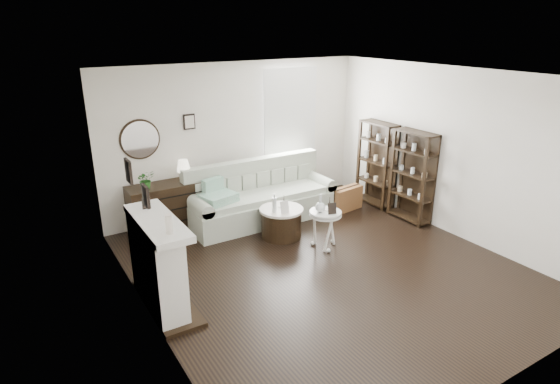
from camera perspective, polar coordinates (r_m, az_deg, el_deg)
room at (r=8.81m, az=-0.86°, el=8.66°), size 5.50×5.50×5.50m
fireplace at (r=5.91m, az=-14.60°, el=-8.86°), size 0.50×1.40×1.84m
shelf_unit_far at (r=9.05m, az=11.71°, el=3.36°), size 0.30×0.80×1.60m
shelf_unit_near at (r=8.45m, az=15.83°, el=1.83°), size 0.30×0.80×1.60m
sofa at (r=8.34m, az=-2.39°, el=-1.00°), size 2.66×0.92×1.03m
quilt at (r=7.78m, az=-7.54°, el=-0.70°), size 0.64×0.57×0.14m
suitcase at (r=8.83m, az=8.11°, el=-0.82°), size 0.68×0.31×0.44m
dresser at (r=8.07m, az=-13.72°, el=-1.83°), size 1.22×0.52×0.81m
table_lamp at (r=7.98m, az=-11.65°, el=2.58°), size 0.29×0.29×0.36m
potted_plant at (r=7.76m, az=-16.06°, el=1.45°), size 0.29×0.25×0.30m
drum_table at (r=7.65m, az=0.17°, el=-3.71°), size 0.71×0.71×0.49m
pedestal_table at (r=7.21m, az=5.56°, el=-2.74°), size 0.50×0.50×0.60m
eiffel_drum at (r=7.60m, az=0.48°, el=-1.17°), size 0.12×0.12×0.18m
bottle_drum at (r=7.35m, az=-0.69°, el=-1.39°), size 0.07×0.07×0.31m
card_frame_drum at (r=7.36m, az=0.57°, el=-1.83°), size 0.15×0.06×0.19m
eiffel_ped at (r=7.24m, az=6.07°, el=-1.48°), size 0.12×0.12×0.18m
flask_ped at (r=7.11m, az=4.95°, el=-1.36°), size 0.16×0.16×0.29m
card_frame_ped at (r=7.08m, az=6.37°, el=-2.01°), size 0.14×0.09×0.17m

